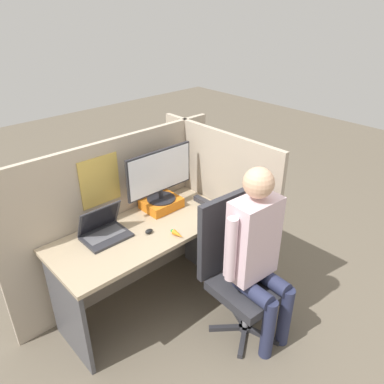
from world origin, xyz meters
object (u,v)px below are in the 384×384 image
(laptop, at_px, (104,231))
(monitor, at_px, (160,174))
(paper_box, at_px, (161,203))
(carrot_toy, at_px, (178,234))
(person, at_px, (258,249))
(office_chair, at_px, (237,269))
(stapler, at_px, (202,201))

(laptop, bearing_deg, monitor, 4.79)
(paper_box, xyz_separation_m, carrot_toy, (-0.17, -0.40, -0.02))
(paper_box, distance_m, carrot_toy, 0.44)
(monitor, relative_size, person, 0.44)
(office_chair, bearing_deg, paper_box, 96.43)
(laptop, bearing_deg, person, -53.06)
(carrot_toy, distance_m, office_chair, 0.50)
(monitor, relative_size, stapler, 3.84)
(laptop, height_order, carrot_toy, laptop)
(carrot_toy, bearing_deg, office_chair, -53.90)
(carrot_toy, height_order, person, person)
(laptop, xyz_separation_m, stapler, (0.85, -0.13, -0.03))
(paper_box, bearing_deg, stapler, -29.84)
(stapler, height_order, office_chair, office_chair)
(paper_box, relative_size, stapler, 1.86)
(monitor, height_order, office_chair, monitor)
(paper_box, relative_size, person, 0.22)
(laptop, height_order, stapler, laptop)
(office_chair, xyz_separation_m, person, (0.01, -0.15, 0.26))
(stapler, bearing_deg, monitor, 149.76)
(laptop, distance_m, carrot_toy, 0.53)
(stapler, relative_size, person, 0.12)
(paper_box, height_order, carrot_toy, paper_box)
(office_chair, distance_m, person, 0.30)
(laptop, relative_size, carrot_toy, 2.72)
(monitor, bearing_deg, carrot_toy, -113.17)
(stapler, bearing_deg, person, -105.04)
(stapler, xyz_separation_m, office_chair, (-0.21, -0.59, -0.24))
(monitor, bearing_deg, office_chair, -83.59)
(paper_box, distance_m, person, 0.92)
(stapler, relative_size, office_chair, 0.15)
(stapler, bearing_deg, carrot_toy, -153.55)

